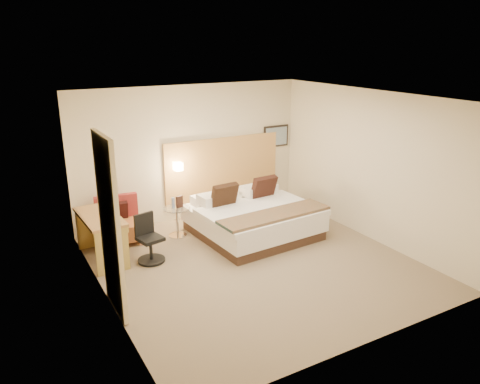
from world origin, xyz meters
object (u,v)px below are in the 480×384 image
side_table (177,220)px  desk_chair (149,242)px  desk (102,225)px  lounge_chair (119,224)px  bed (252,218)px

side_table → desk_chair: bearing=-137.0°
side_table → desk: desk is taller
lounge_chair → desk: (-0.44, -0.60, 0.29)m
bed → side_table: 1.41m
lounge_chair → desk: size_ratio=0.66×
lounge_chair → side_table: 1.04m
bed → desk: size_ratio=1.72×
desk → desk_chair: 0.83m
bed → desk_chair: (-2.07, -0.13, 0.00)m
side_table → desk: bearing=-168.6°
bed → lounge_chair: bearing=157.9°
desk → desk_chair: (0.64, -0.46, -0.28)m
bed → desk_chair: bed is taller
lounge_chair → desk_chair: lounge_chair is taller
bed → side_table: (-1.27, 0.61, -0.02)m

